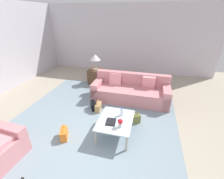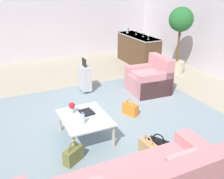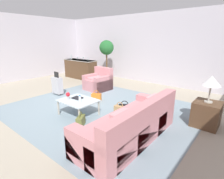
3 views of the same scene
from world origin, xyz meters
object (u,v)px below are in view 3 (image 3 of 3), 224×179
object	(u,v)px
coffee_table	(78,102)
coffee_table_book	(77,98)
wine_glass_left_of_centre	(77,57)
wine_bottle_clear	(71,57)
wine_glass_leftmost	(71,57)
handbag_tan	(120,110)
wine_glass_rightmost	(88,59)
armchair	(99,82)
handbag_black	(125,108)
bar_console	(80,69)
flower_vase	(68,95)
suitcase_silver	(57,85)
wine_glass_right_of_centre	(83,58)
potted_ficus	(107,53)
couch	(133,126)
table_lamp	(212,81)
handbag_olive	(81,121)
water_bottle	(80,99)
side_table	(206,114)
handbag_orange	(96,97)

from	to	relation	value
coffee_table	coffee_table_book	world-z (taller)	coffee_table_book
wine_glass_left_of_centre	wine_bottle_clear	bearing A→B (deg)	-155.35
wine_glass_leftmost	handbag_tan	bearing A→B (deg)	-24.97
wine_glass_rightmost	armchair	bearing A→B (deg)	-29.91
wine_glass_rightmost	handbag_black	bearing A→B (deg)	-30.10
coffee_table	bar_console	size ratio (longest dim) A/B	0.51
flower_vase	handbag_black	distance (m)	1.58
wine_bottle_clear	suitcase_silver	xyz separation A→B (m)	(2.05, -2.28, -0.71)
bar_console	wine_glass_right_of_centre	size ratio (longest dim) A/B	12.24
wine_glass_rightmost	potted_ficus	xyz separation A→B (m)	(0.65, 0.64, 0.25)
handbag_tan	suitcase_silver	bearing A→B (deg)	-179.37
couch	flower_vase	bearing A→B (deg)	-178.58
bar_console	wine_glass_rightmost	bearing A→B (deg)	-3.11
wine_bottle_clear	handbag_black	world-z (taller)	wine_bottle_clear
suitcase_silver	potted_ficus	world-z (taller)	potted_ficus
table_lamp	wine_bottle_clear	xyz separation A→B (m)	(-6.85, 1.48, -0.02)
wine_glass_right_of_centre	handbag_olive	distance (m)	5.27
table_lamp	wine_bottle_clear	world-z (taller)	wine_bottle_clear
coffee_table_book	wine_glass_left_of_centre	bearing A→B (deg)	133.71
water_bottle	wine_glass_left_of_centre	world-z (taller)	wine_glass_left_of_centre
handbag_black	armchair	bearing A→B (deg)	149.77
suitcase_silver	side_table	bearing A→B (deg)	9.46
handbag_black	handbag_orange	distance (m)	1.33
handbag_orange	suitcase_silver	bearing A→B (deg)	-164.83
coffee_table_book	wine_glass_leftmost	size ratio (longest dim) A/B	1.64
wine_glass_rightmost	suitcase_silver	size ratio (longest dim) A/B	0.18
wine_glass_right_of_centre	handbag_tan	size ratio (longest dim) A/B	0.43
armchair	bar_console	bearing A→B (deg)	157.11
handbag_tan	handbag_black	size ratio (longest dim) A/B	1.00
bar_console	coffee_table	bearing A→B (deg)	-41.53
bar_console	wine_bottle_clear	distance (m)	0.80
water_bottle	potted_ficus	xyz separation A→B (m)	(-2.40, 3.80, 0.79)
side_table	table_lamp	size ratio (longest dim) A/B	0.96
bar_console	couch	bearing A→B (deg)	-31.14
coffee_table_book	flower_vase	bearing A→B (deg)	-119.46
wine_glass_leftmost	handbag_olive	distance (m)	5.87
handbag_black	handbag_orange	bearing A→B (deg)	170.16
coffee_table_book	handbag_orange	xyz separation A→B (m)	(-0.31, 1.05, -0.31)
armchair	coffee_table	size ratio (longest dim) A/B	0.99
wine_glass_left_of_centre	potted_ficus	world-z (taller)	potted_ficus
coffee_table	bar_console	distance (m)	4.68
suitcase_silver	handbag_tan	bearing A→B (deg)	0.63
table_lamp	handbag_black	size ratio (longest dim) A/B	1.73
coffee_table	suitcase_silver	world-z (taller)	suitcase_silver
coffee_table	wine_glass_rightmost	distance (m)	4.24
wine_glass_left_of_centre	coffee_table	bearing A→B (deg)	-40.14
coffee_table	wine_glass_right_of_centre	bearing A→B (deg)	136.22
wine_glass_left_of_centre	wine_bottle_clear	distance (m)	0.36
coffee_table	wine_glass_rightmost	size ratio (longest dim) A/B	6.23
wine_glass_right_of_centre	suitcase_silver	xyz separation A→B (m)	(1.28, -2.45, -0.70)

